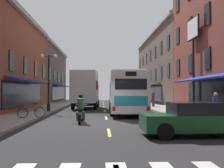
{
  "coord_description": "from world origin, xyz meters",
  "views": [
    {
      "loc": [
        -0.37,
        -15.57,
        1.81
      ],
      "look_at": [
        0.46,
        4.54,
        2.35
      ],
      "focal_mm": 43.87,
      "sensor_mm": 36.0,
      "label": 1
    }
  ],
  "objects_px": {
    "pedestrian_mid": "(153,98)",
    "street_lamp_twin": "(49,80)",
    "sedan_mid": "(196,119)",
    "bicycle_near": "(31,112)",
    "pedestrian_far": "(216,108)",
    "motorcycle_rider": "(81,111)",
    "sedan_near": "(90,99)",
    "transit_bus": "(125,92)",
    "billboard_sign": "(193,41)",
    "box_truck": "(86,90)"
  },
  "relations": [
    {
      "from": "transit_bus",
      "to": "sedan_near",
      "type": "height_order",
      "value": "transit_bus"
    },
    {
      "from": "billboard_sign",
      "to": "transit_bus",
      "type": "relative_size",
      "value": 0.62
    },
    {
      "from": "pedestrian_mid",
      "to": "street_lamp_twin",
      "type": "distance_m",
      "value": 12.37
    },
    {
      "from": "transit_bus",
      "to": "street_lamp_twin",
      "type": "xyz_separation_m",
      "value": [
        -6.44,
        -0.43,
        1.07
      ]
    },
    {
      "from": "box_truck",
      "to": "pedestrian_mid",
      "type": "distance_m",
      "value": 7.52
    },
    {
      "from": "sedan_near",
      "to": "bicycle_near",
      "type": "bearing_deg",
      "value": -97.6
    },
    {
      "from": "box_truck",
      "to": "sedan_near",
      "type": "height_order",
      "value": "box_truck"
    },
    {
      "from": "transit_bus",
      "to": "pedestrian_mid",
      "type": "height_order",
      "value": "transit_bus"
    },
    {
      "from": "motorcycle_rider",
      "to": "bicycle_near",
      "type": "bearing_deg",
      "value": 151.21
    },
    {
      "from": "sedan_near",
      "to": "bicycle_near",
      "type": "distance_m",
      "value": 21.84
    },
    {
      "from": "box_truck",
      "to": "sedan_mid",
      "type": "xyz_separation_m",
      "value": [
        5.4,
        -17.6,
        -1.26
      ]
    },
    {
      "from": "transit_bus",
      "to": "sedan_near",
      "type": "bearing_deg",
      "value": 102.82
    },
    {
      "from": "sedan_mid",
      "to": "street_lamp_twin",
      "type": "bearing_deg",
      "value": 124.09
    },
    {
      "from": "sedan_mid",
      "to": "bicycle_near",
      "type": "bearing_deg",
      "value": 141.67
    },
    {
      "from": "bicycle_near",
      "to": "motorcycle_rider",
      "type": "bearing_deg",
      "value": -28.79
    },
    {
      "from": "box_truck",
      "to": "street_lamp_twin",
      "type": "xyz_separation_m",
      "value": [
        -2.81,
        -5.47,
        0.83
      ]
    },
    {
      "from": "sedan_near",
      "to": "motorcycle_rider",
      "type": "relative_size",
      "value": 2.13
    },
    {
      "from": "billboard_sign",
      "to": "sedan_near",
      "type": "relative_size",
      "value": 1.71
    },
    {
      "from": "sedan_mid",
      "to": "motorcycle_rider",
      "type": "bearing_deg",
      "value": 136.6
    },
    {
      "from": "pedestrian_mid",
      "to": "bicycle_near",
      "type": "bearing_deg",
      "value": 44.53
    },
    {
      "from": "sedan_near",
      "to": "pedestrian_far",
      "type": "distance_m",
      "value": 26.56
    },
    {
      "from": "transit_bus",
      "to": "bicycle_near",
      "type": "xyz_separation_m",
      "value": [
        -6.43,
        -6.08,
        -1.22
      ]
    },
    {
      "from": "bicycle_near",
      "to": "pedestrian_far",
      "type": "relative_size",
      "value": 1.04
    },
    {
      "from": "pedestrian_mid",
      "to": "street_lamp_twin",
      "type": "bearing_deg",
      "value": 27.62
    },
    {
      "from": "motorcycle_rider",
      "to": "sedan_mid",
      "type": "bearing_deg",
      "value": -43.4
    },
    {
      "from": "sedan_mid",
      "to": "motorcycle_rider",
      "type": "xyz_separation_m",
      "value": [
        -4.99,
        4.72,
        0.01
      ]
    },
    {
      "from": "billboard_sign",
      "to": "pedestrian_mid",
      "type": "xyz_separation_m",
      "value": [
        -1.63,
        8.39,
        -4.78
      ]
    },
    {
      "from": "motorcycle_rider",
      "to": "street_lamp_twin",
      "type": "relative_size",
      "value": 0.43
    },
    {
      "from": "box_truck",
      "to": "street_lamp_twin",
      "type": "bearing_deg",
      "value": -117.21
    },
    {
      "from": "box_truck",
      "to": "pedestrian_mid",
      "type": "bearing_deg",
      "value": 10.73
    },
    {
      "from": "sedan_near",
      "to": "sedan_mid",
      "type": "xyz_separation_m",
      "value": [
        5.32,
        -28.13,
        -0.03
      ]
    },
    {
      "from": "transit_bus",
      "to": "street_lamp_twin",
      "type": "height_order",
      "value": "street_lamp_twin"
    },
    {
      "from": "pedestrian_far",
      "to": "sedan_mid",
      "type": "bearing_deg",
      "value": -86.45
    },
    {
      "from": "box_truck",
      "to": "pedestrian_far",
      "type": "distance_m",
      "value": 16.75
    },
    {
      "from": "billboard_sign",
      "to": "sedan_mid",
      "type": "relative_size",
      "value": 1.74
    },
    {
      "from": "bicycle_near",
      "to": "transit_bus",
      "type": "bearing_deg",
      "value": 43.37
    },
    {
      "from": "pedestrian_mid",
      "to": "street_lamp_twin",
      "type": "height_order",
      "value": "street_lamp_twin"
    },
    {
      "from": "pedestrian_far",
      "to": "street_lamp_twin",
      "type": "bearing_deg",
      "value": 176.97
    },
    {
      "from": "motorcycle_rider",
      "to": "bicycle_near",
      "type": "xyz_separation_m",
      "value": [
        -3.21,
        1.77,
        -0.21
      ]
    },
    {
      "from": "billboard_sign",
      "to": "bicycle_near",
      "type": "relative_size",
      "value": 4.49
    },
    {
      "from": "pedestrian_mid",
      "to": "motorcycle_rider",
      "type": "bearing_deg",
      "value": 57.68
    },
    {
      "from": "pedestrian_far",
      "to": "pedestrian_mid",
      "type": "bearing_deg",
      "value": 130.26
    },
    {
      "from": "motorcycle_rider",
      "to": "billboard_sign",
      "type": "bearing_deg",
      "value": 34.52
    },
    {
      "from": "pedestrian_mid",
      "to": "pedestrian_far",
      "type": "distance_m",
      "value": 16.42
    },
    {
      "from": "sedan_mid",
      "to": "motorcycle_rider",
      "type": "distance_m",
      "value": 6.87
    },
    {
      "from": "sedan_near",
      "to": "pedestrian_far",
      "type": "bearing_deg",
      "value": -74.18
    },
    {
      "from": "sedan_near",
      "to": "bicycle_near",
      "type": "height_order",
      "value": "sedan_near"
    },
    {
      "from": "bicycle_near",
      "to": "street_lamp_twin",
      "type": "height_order",
      "value": "street_lamp_twin"
    },
    {
      "from": "sedan_mid",
      "to": "bicycle_near",
      "type": "distance_m",
      "value": 10.46
    },
    {
      "from": "box_truck",
      "to": "bicycle_near",
      "type": "height_order",
      "value": "box_truck"
    }
  ]
}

